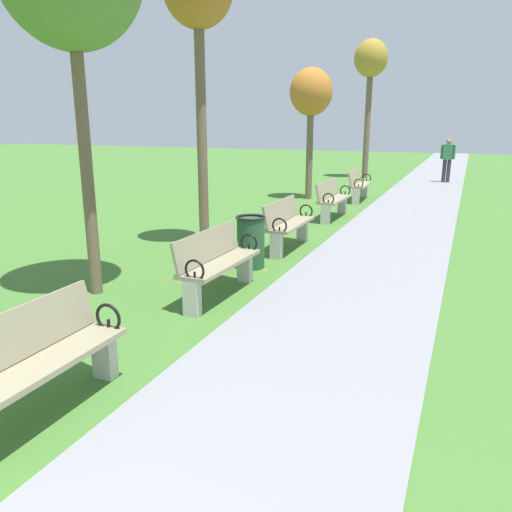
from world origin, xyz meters
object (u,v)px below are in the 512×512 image
Objects in this scene: park_bench_6 at (359,184)px; tree_4 at (311,95)px; park_bench_2 at (34,362)px; tree_5 at (371,64)px; pedestrian_walking at (447,158)px; park_bench_3 at (217,262)px; trash_bin at (251,242)px; park_bench_5 at (332,199)px; park_bench_4 at (288,223)px.

park_bench_6 is 2.93m from tree_4.
park_bench_2 is 0.30× the size of tree_5.
pedestrian_walking is (3.17, -0.49, -3.50)m from tree_5.
park_bench_6 is at bearing 7.61° from tree_4.
tree_4 is 6.60m from tree_5.
park_bench_3 is 1.00× the size of park_bench_6.
park_bench_6 is 6.15m from pedestrian_walking.
trash_bin is at bearing -80.00° from tree_4.
park_bench_2 and park_bench_6 have the same top height.
park_bench_3 is at bearing -86.23° from tree_5.
trash_bin is (-0.15, 1.47, -0.06)m from park_bench_3.
park_bench_5 is 0.30× the size of tree_5.
park_bench_2 is 18.19m from pedestrian_walking.
tree_5 is 14.54m from trash_bin.
tree_5 is 3.31× the size of pedestrian_walking.
park_bench_2 is 3.13m from park_bench_3.
tree_4 reaches higher than pedestrian_walking.
park_bench_4 is 13.22m from tree_5.
tree_5 is (-1.02, 12.57, 3.94)m from park_bench_4.
park_bench_4 is 3.26m from park_bench_5.
pedestrian_walking is at bearing 83.21° from park_bench_2.
trash_bin is (0.87, -13.95, -4.00)m from tree_5.
trash_bin is (-0.15, -4.63, -0.06)m from park_bench_5.
tree_4 is at bearing -121.40° from pedestrian_walking.
park_bench_3 is at bearing -80.70° from tree_4.
tree_5 reaches higher than tree_4.
park_bench_2 is 0.42× the size of tree_4.
park_bench_3 reaches higher than trash_bin.
park_bench_2 is 0.99× the size of park_bench_5.
pedestrian_walking is (3.62, 5.94, -2.09)m from tree_4.
tree_5 reaches higher than park_bench_2.
tree_5 reaches higher than pedestrian_walking.
park_bench_5 is 3.08m from park_bench_6.
park_bench_3 and park_bench_5 have the same top height.
park_bench_3 is at bearing -90.00° from park_bench_6.
pedestrian_walking is at bearing 79.90° from park_bench_4.
pedestrian_walking is at bearing 80.31° from trash_bin.
park_bench_6 is 0.43× the size of tree_4.
park_bench_2 is 1.91× the size of trash_bin.
park_bench_4 is at bearing 90.00° from park_bench_2.
park_bench_5 is at bearing -90.00° from park_bench_6.
tree_4 is (-1.47, -0.20, 2.53)m from park_bench_6.
tree_5 is at bearing 96.23° from park_bench_5.
trash_bin is (-0.15, 4.60, -0.06)m from park_bench_2.
park_bench_5 is 1.92× the size of trash_bin.
pedestrian_walking is (2.15, 5.74, 0.44)m from park_bench_6.
tree_5 is at bearing 94.63° from park_bench_4.
park_bench_3 is 0.43× the size of tree_4.
park_bench_2 is at bearing -90.00° from park_bench_5.
park_bench_2 and park_bench_3 have the same top height.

